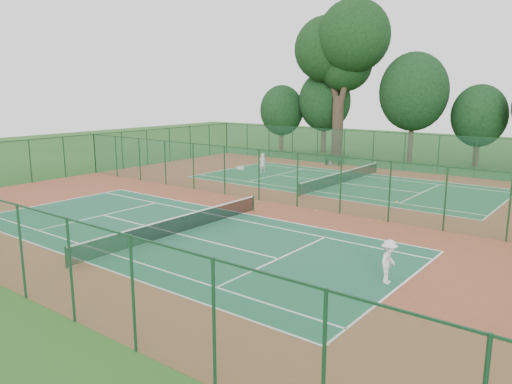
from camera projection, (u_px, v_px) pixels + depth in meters
ground at (277, 203)px, 32.95m from camera, size 120.00×120.00×0.00m
red_pad at (277, 203)px, 32.95m from camera, size 40.00×36.00×0.01m
court_near at (178, 234)px, 25.96m from camera, size 23.77×10.97×0.01m
court_far at (342, 183)px, 39.93m from camera, size 23.77×10.97×0.01m
fence_north at (389, 151)px, 46.56m from camera, size 40.00×0.09×3.50m
fence_south at (0, 243)px, 18.63m from camera, size 40.00×0.09×3.50m
fence_west at (95, 153)px, 44.54m from camera, size 0.09×36.00×3.50m
fence_divider at (278, 177)px, 32.59m from camera, size 40.00×0.09×3.50m
tennis_net_near at (178, 224)px, 25.86m from camera, size 0.10×12.90×0.97m
tennis_net_far at (342, 177)px, 39.82m from camera, size 0.10×12.90×0.97m
player_near at (389, 262)px, 19.20m from camera, size 0.74×1.18×1.74m
player_far at (262, 163)px, 44.68m from camera, size 0.62×0.75×1.75m
trash_bin at (330, 161)px, 49.43m from camera, size 0.47×0.47×0.77m
bench at (332, 160)px, 49.07m from camera, size 1.75×0.66×1.05m
kit_bag at (240, 168)px, 46.64m from camera, size 0.75×0.34×0.27m
stray_ball_a at (316, 210)px, 30.94m from camera, size 0.07×0.07×0.07m
stray_ball_b at (381, 221)px, 28.34m from camera, size 0.07×0.07×0.07m
stray_ball_c at (258, 201)px, 33.28m from camera, size 0.07×0.07×0.07m
big_tree at (342, 47)px, 53.04m from camera, size 10.80×7.90×16.58m
evergreen_row at (417, 162)px, 51.47m from camera, size 39.00×5.00×12.00m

